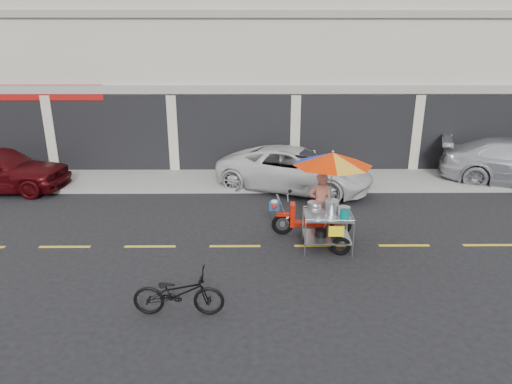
{
  "coord_description": "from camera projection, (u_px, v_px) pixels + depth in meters",
  "views": [
    {
      "loc": [
        -1.59,
        -9.18,
        4.33
      ],
      "look_at": [
        -1.5,
        0.6,
        1.15
      ],
      "focal_mm": 30.0,
      "sensor_mm": 36.0,
      "label": 1
    }
  ],
  "objects": [
    {
      "name": "ground",
      "position": [
        320.0,
        246.0,
        10.09
      ],
      "size": [
        90.0,
        90.0,
        0.0
      ],
      "primitive_type": "plane",
      "color": "black"
    },
    {
      "name": "near_bicycle",
      "position": [
        178.0,
        293.0,
        7.33
      ],
      "size": [
        1.58,
        0.58,
        0.83
      ],
      "primitive_type": "imported",
      "rotation": [
        0.0,
        0.0,
        1.55
      ],
      "color": "black",
      "rests_on": "ground"
    },
    {
      "name": "shophouse_block",
      "position": [
        351.0,
        56.0,
        18.87
      ],
      "size": [
        36.0,
        8.11,
        10.4
      ],
      "color": "beige",
      "rests_on": "ground"
    },
    {
      "name": "food_vendor_rig",
      "position": [
        326.0,
        185.0,
        9.83
      ],
      "size": [
        2.29,
        1.92,
        2.32
      ],
      "rotation": [
        0.0,
        0.0,
        -0.06
      ],
      "color": "black",
      "rests_on": "ground"
    },
    {
      "name": "white_pickup",
      "position": [
        295.0,
        169.0,
        14.07
      ],
      "size": [
        5.54,
        4.1,
        1.4
      ],
      "primitive_type": "imported",
      "rotation": [
        0.0,
        0.0,
        1.17
      ],
      "color": "silver",
      "rests_on": "ground"
    },
    {
      "name": "centerline",
      "position": [
        320.0,
        246.0,
        10.08
      ],
      "size": [
        42.0,
        0.1,
        0.01
      ],
      "primitive_type": "cube",
      "color": "gold",
      "rests_on": "ground"
    },
    {
      "name": "sidewalk",
      "position": [
        297.0,
        178.0,
        15.29
      ],
      "size": [
        45.0,
        3.0,
        0.15
      ],
      "primitive_type": "cube",
      "color": "gray",
      "rests_on": "ground"
    }
  ]
}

